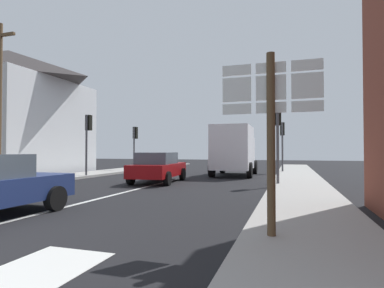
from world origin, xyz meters
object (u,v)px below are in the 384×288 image
(traffic_light_far_right, at_px, (282,136))
(traffic_light_far_left, at_px, (135,138))
(delivery_truck, at_px, (234,149))
(route_sign_post, at_px, (271,124))
(sedan_far, at_px, (158,167))
(traffic_light_near_right, at_px, (278,126))
(traffic_light_near_left, at_px, (88,131))

(traffic_light_far_right, bearing_deg, traffic_light_far_left, -173.13)
(delivery_truck, bearing_deg, route_sign_post, -77.77)
(route_sign_post, bearing_deg, delivery_truck, 102.23)
(traffic_light_far_right, bearing_deg, sedan_far, -123.60)
(route_sign_post, xyz_separation_m, traffic_light_near_right, (-0.22, 8.83, 0.64))
(delivery_truck, bearing_deg, traffic_light_far_left, 166.01)
(traffic_light_near_left, height_order, traffic_light_far_left, traffic_light_near_left)
(traffic_light_near_right, bearing_deg, traffic_light_near_left, 172.72)
(sedan_far, bearing_deg, traffic_light_near_right, 0.73)
(delivery_truck, relative_size, traffic_light_far_left, 1.49)
(traffic_light_near_right, height_order, traffic_light_near_left, traffic_light_near_left)
(sedan_far, distance_m, traffic_light_near_left, 5.63)
(sedan_far, xyz_separation_m, traffic_light_near_left, (-5.08, 1.45, 1.94))
(sedan_far, distance_m, traffic_light_near_right, 5.98)
(sedan_far, xyz_separation_m, route_sign_post, (5.89, -8.75, 1.24))
(delivery_truck, height_order, traffic_light_far_right, traffic_light_far_right)
(traffic_light_near_right, relative_size, traffic_light_far_right, 1.01)
(sedan_far, height_order, traffic_light_near_right, traffic_light_near_right)
(delivery_truck, bearing_deg, traffic_light_near_left, -154.29)
(sedan_far, relative_size, route_sign_post, 1.35)
(delivery_truck, distance_m, traffic_light_far_left, 8.22)
(traffic_light_far_left, bearing_deg, route_sign_post, -55.55)
(traffic_light_near_right, bearing_deg, traffic_light_far_right, 90.00)
(sedan_far, bearing_deg, traffic_light_far_right, 56.40)
(traffic_light_near_right, xyz_separation_m, traffic_light_far_right, (0.00, 8.47, -0.03))
(traffic_light_far_right, bearing_deg, traffic_light_near_right, -90.00)
(delivery_truck, xyz_separation_m, traffic_light_far_left, (-7.94, 1.98, 0.85))
(traffic_light_far_left, bearing_deg, delivery_truck, -13.99)
(route_sign_post, height_order, traffic_light_near_left, traffic_light_near_left)
(sedan_far, relative_size, traffic_light_near_right, 1.21)
(traffic_light_far_left, bearing_deg, sedan_far, -54.94)
(sedan_far, bearing_deg, traffic_light_near_left, 164.11)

